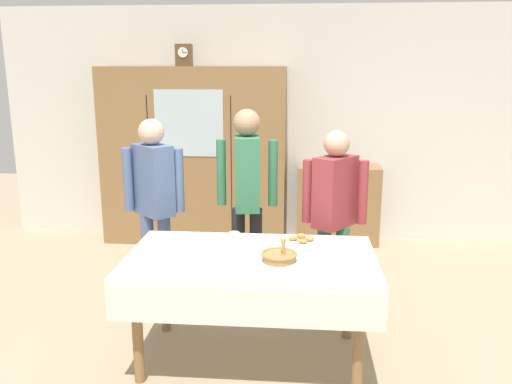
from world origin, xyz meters
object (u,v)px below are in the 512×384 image
wall_cabinet (194,156)px  tea_cup_near_left (348,251)px  mantel_clock (184,55)px  person_beside_shelf (247,186)px  tea_cup_near_right (234,237)px  pastry_plate (301,240)px  spoon_near_right (191,248)px  person_behind_table_right (334,206)px  bread_basket (279,256)px  person_behind_table_left (154,194)px  dining_table (251,272)px  bookshelf_low (338,205)px  book_stack (339,162)px  tea_cup_mid_left (205,267)px  spoon_mid_left (158,260)px

wall_cabinet → tea_cup_near_left: 2.93m
mantel_clock → person_beside_shelf: size_ratio=0.14×
tea_cup_near_right → pastry_plate: bearing=-0.1°
tea_cup_near_left → spoon_near_right: 1.10m
pastry_plate → mantel_clock: bearing=120.5°
person_beside_shelf → person_behind_table_right: person_beside_shelf is taller
bread_basket → person_behind_table_left: 1.47m
dining_table → spoon_near_right: 0.48m
bookshelf_low → person_beside_shelf: (-0.90, -1.62, 0.57)m
person_beside_shelf → person_behind_table_left: bearing=-172.1°
pastry_plate → person_behind_table_right: person_behind_table_right is taller
tea_cup_near_left → person_behind_table_left: bearing=153.1°
book_stack → tea_cup_near_left: book_stack is taller
bookshelf_low → bread_basket: 2.78m
bookshelf_low → spoon_near_right: size_ratio=7.88×
bookshelf_low → tea_cup_mid_left: (-1.03, -2.91, 0.34)m
tea_cup_near_right → tea_cup_near_left: size_ratio=1.00×
bookshelf_low → spoon_mid_left: (-1.38, -2.74, 0.32)m
wall_cabinet → bookshelf_low: wall_cabinet is taller
book_stack → person_behind_table_right: person_behind_table_right is taller
book_stack → tea_cup_near_left: (-0.11, -2.53, -0.16)m
person_beside_shelf → wall_cabinet: bearing=116.2°
mantel_clock → person_behind_table_left: 2.05m
mantel_clock → person_behind_table_left: (0.07, -1.68, -1.17)m
dining_table → tea_cup_near_right: tea_cup_near_right is taller
tea_cup_near_right → person_behind_table_right: size_ratio=0.08×
mantel_clock → tea_cup_mid_left: (0.72, -2.86, -1.35)m
bookshelf_low → pastry_plate: size_ratio=3.35×
mantel_clock → tea_cup_near_left: mantel_clock is taller
wall_cabinet → spoon_near_right: bearing=-79.3°
bread_basket → spoon_near_right: bread_basket is taller
book_stack → tea_cup_near_left: size_ratio=1.46×
person_beside_shelf → tea_cup_near_right: bearing=-92.3°
bread_basket → person_behind_table_right: bearing=64.4°
spoon_mid_left → person_behind_table_left: 1.07m
spoon_mid_left → book_stack: bearing=63.2°
person_behind_table_left → person_beside_shelf: (0.78, 0.11, 0.05)m
tea_cup_near_right → person_behind_table_left: size_ratio=0.08×
wall_cabinet → bread_basket: bearing=-67.5°
tea_cup_near_left → spoon_mid_left: bearing=-170.4°
wall_cabinet → tea_cup_near_right: size_ratio=16.18×
spoon_near_right → spoon_mid_left: same height
pastry_plate → spoon_mid_left: pastry_plate is taller
dining_table → spoon_mid_left: spoon_mid_left is taller
mantel_clock → bookshelf_low: size_ratio=0.26×
bookshelf_low → book_stack: size_ratio=4.95×
spoon_mid_left → person_behind_table_right: size_ratio=0.08×
tea_cup_near_right → spoon_mid_left: size_ratio=1.09×
book_stack → pastry_plate: bearing=-100.6°
spoon_near_right → wall_cabinet: bearing=100.7°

